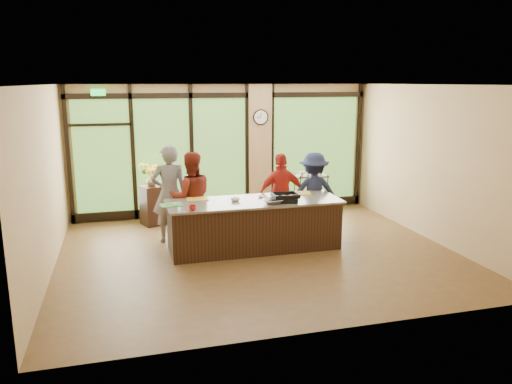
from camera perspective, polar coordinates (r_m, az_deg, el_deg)
floor at (r=9.13m, az=0.26°, el=-7.03°), size 7.00×7.00×0.00m
ceiling at (r=8.60m, az=0.28°, el=12.16°), size 7.00×7.00×0.00m
back_wall at (r=11.63m, az=-3.70°, el=4.81°), size 7.00×0.00×7.00m
left_wall at (r=8.52m, az=-23.06°, el=1.00°), size 0.00×6.00×6.00m
right_wall at (r=10.24m, az=19.54°, el=3.06°), size 0.00×6.00×6.00m
window_wall at (r=11.63m, az=-2.86°, el=4.30°), size 6.90×0.12×3.00m
island_base at (r=9.27m, az=-0.23°, el=-3.86°), size 3.10×1.00×0.88m
countertop at (r=9.15m, az=-0.24°, el=-1.10°), size 3.20×1.10×0.04m
wall_clock at (r=11.62m, az=0.54°, el=8.55°), size 0.36×0.04×0.36m
cook_left at (r=9.72m, az=-9.85°, el=-0.18°), size 0.70×0.47×1.90m
cook_midleft at (r=9.68m, az=-7.43°, el=-0.58°), size 0.86×0.68×1.75m
cook_midright at (r=10.01m, az=2.93°, el=-0.30°), size 0.99×0.42×1.67m
cook_right at (r=10.26m, az=6.59°, el=-0.09°), size 1.17×0.81×1.66m
roasting_pan at (r=9.07m, az=3.36°, el=-0.84°), size 0.55×0.48×0.08m
mixing_bowl at (r=8.90m, az=1.97°, el=-1.07°), size 0.40×0.40×0.09m
cutting_board_left at (r=8.93m, az=-9.65°, el=-1.46°), size 0.41×0.32×0.01m
cutting_board_center at (r=9.31m, az=-6.70°, el=-0.78°), size 0.41×0.31×0.01m
cutting_board_right at (r=9.77m, az=5.00°, el=-0.10°), size 0.50×0.43×0.01m
prep_bowl_near at (r=9.10m, az=-2.38°, el=-0.87°), size 0.22×0.22×0.05m
prep_bowl_mid at (r=9.11m, az=2.53°, el=-0.90°), size 0.15×0.15×0.04m
prep_bowl_far at (r=9.39m, az=0.59°, el=-0.53°), size 0.15×0.15×0.03m
red_ramekin at (r=8.48m, az=-7.25°, el=-1.82°), size 0.14×0.14×0.10m
flower_stand at (r=11.04m, az=-11.74°, el=-1.51°), size 0.56×0.56×0.86m
flower_vase at (r=10.92m, az=-11.87°, el=1.30°), size 0.26×0.26×0.24m
bar_cart at (r=11.78m, az=6.30°, el=0.46°), size 0.77×0.48×1.01m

